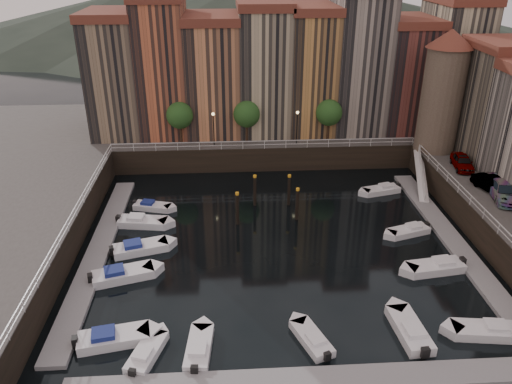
{
  "coord_description": "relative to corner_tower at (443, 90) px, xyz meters",
  "views": [
    {
      "loc": [
        -4.4,
        -39.59,
        24.55
      ],
      "look_at": [
        -1.74,
        4.0,
        3.13
      ],
      "focal_mm": 35.0,
      "sensor_mm": 36.0,
      "label": 1
    }
  ],
  "objects": [
    {
      "name": "car_b",
      "position": [
        1.28,
        -11.74,
        -6.45
      ],
      "size": [
        2.77,
        4.79,
        1.49
      ],
      "primitive_type": "imported",
      "rotation": [
        0.0,
        0.0,
        0.28
      ],
      "color": "gray",
      "rests_on": "quay_right"
    },
    {
      "name": "boat_right_3",
      "position": [
        -7.32,
        -14.06,
        -9.86
      ],
      "size": [
        4.39,
        2.68,
        0.98
      ],
      "rotation": [
        0.0,
        0.0,
        3.44
      ],
      "color": "silver",
      "rests_on": "ground"
    },
    {
      "name": "boat_near_1",
      "position": [
        -26.69,
        -28.49,
        -9.85
      ],
      "size": [
        1.97,
        4.49,
        1.02
      ],
      "rotation": [
        0.0,
        0.0,
        1.48
      ],
      "color": "silver",
      "rests_on": "ground"
    },
    {
      "name": "railings",
      "position": [
        -20.0,
        -9.62,
        -6.41
      ],
      "size": [
        36.08,
        34.04,
        0.52
      ],
      "color": "white",
      "rests_on": "ground"
    },
    {
      "name": "boat_left_3",
      "position": [
        -33.01,
        -10.88,
        -9.81
      ],
      "size": [
        5.12,
        2.5,
        1.15
      ],
      "rotation": [
        0.0,
        0.0,
        -0.15
      ],
      "color": "silver",
      "rests_on": "ground"
    },
    {
      "name": "far_terrace",
      "position": [
        -16.69,
        9.0,
        0.76
      ],
      "size": [
        48.7,
        10.3,
        17.5
      ],
      "color": "#846E54",
      "rests_on": "quay_far"
    },
    {
      "name": "boat_left_1",
      "position": [
        -33.39,
        -19.68,
        -9.79
      ],
      "size": [
        5.36,
        3.21,
        1.2
      ],
      "rotation": [
        0.0,
        0.0,
        0.29
      ],
      "color": "silver",
      "rests_on": "ground"
    },
    {
      "name": "dock_near",
      "position": [
        -20.0,
        -31.5,
        -10.02
      ],
      "size": [
        30.0,
        2.0,
        0.35
      ],
      "primitive_type": "cube",
      "color": "gray",
      "rests_on": "ground"
    },
    {
      "name": "boat_near_3",
      "position": [
        -11.94,
        -27.68,
        -9.8
      ],
      "size": [
        2.18,
        5.11,
        1.16
      ],
      "rotation": [
        0.0,
        0.0,
        1.65
      ],
      "color": "silver",
      "rests_on": "ground"
    },
    {
      "name": "quay_far",
      "position": [
        -20.0,
        11.5,
        -8.69
      ],
      "size": [
        80.0,
        20.0,
        3.0
      ],
      "primitive_type": "cube",
      "color": "black",
      "rests_on": "ground"
    },
    {
      "name": "car_a",
      "position": [
        0.8,
        -5.95,
        -6.44
      ],
      "size": [
        2.49,
        4.66,
        1.51
      ],
      "primitive_type": "imported",
      "rotation": [
        0.0,
        0.0,
        -0.17
      ],
      "color": "gray",
      "rests_on": "quay_right"
    },
    {
      "name": "car_c",
      "position": [
        1.57,
        -13.25,
        -6.41
      ],
      "size": [
        3.14,
        5.73,
        1.57
      ],
      "primitive_type": "imported",
      "rotation": [
        0.0,
        0.0,
        -0.18
      ],
      "color": "gray",
      "rests_on": "quay_right"
    },
    {
      "name": "corner_tower",
      "position": [
        0.0,
        0.0,
        0.0
      ],
      "size": [
        5.2,
        5.2,
        13.8
      ],
      "color": "#6B5B4C",
      "rests_on": "quay_right"
    },
    {
      "name": "mountains",
      "position": [
        -18.28,
        95.5,
        -2.28
      ],
      "size": [
        145.0,
        100.0,
        18.0
      ],
      "color": "#2D382D",
      "rests_on": "ground"
    },
    {
      "name": "mooring_pilings",
      "position": [
        -20.25,
        -9.12,
        -8.54
      ],
      "size": [
        6.3,
        4.27,
        3.78
      ],
      "color": "black",
      "rests_on": "ground"
    },
    {
      "name": "boat_left_4",
      "position": [
        -32.48,
        -7.48,
        -9.88
      ],
      "size": [
        4.19,
        2.42,
        0.94
      ],
      "rotation": [
        0.0,
        0.0,
        -0.26
      ],
      "color": "silver",
      "rests_on": "ground"
    },
    {
      "name": "ground",
      "position": [
        -20.0,
        -14.5,
        -10.19
      ],
      "size": [
        200.0,
        200.0,
        0.0
      ],
      "primitive_type": "plane",
      "color": "black",
      "rests_on": "ground"
    },
    {
      "name": "dock_right",
      "position": [
        -3.8,
        -15.5,
        -10.02
      ],
      "size": [
        2.0,
        28.0,
        0.35
      ],
      "primitive_type": "cube",
      "color": "gray",
      "rests_on": "ground"
    },
    {
      "name": "gangway",
      "position": [
        -2.9,
        -4.5,
        -8.28
      ],
      "size": [
        2.78,
        8.32,
        3.73
      ],
      "color": "white",
      "rests_on": "ground"
    },
    {
      "name": "boat_near_2",
      "position": [
        -18.92,
        -28.04,
        -9.87
      ],
      "size": [
        2.79,
        4.24,
        0.96
      ],
      "rotation": [
        0.0,
        0.0,
        1.93
      ],
      "color": "silver",
      "rests_on": "ground"
    },
    {
      "name": "boat_near_0",
      "position": [
        -30.17,
        -28.68,
        -9.87
      ],
      "size": [
        2.66,
        4.28,
        0.96
      ],
      "rotation": [
        0.0,
        0.0,
        1.26
      ],
      "color": "silver",
      "rests_on": "ground"
    },
    {
      "name": "boat_right_1",
      "position": [
        -7.07,
        -20.16,
        -9.8
      ],
      "size": [
        5.18,
        2.48,
        1.16
      ],
      "rotation": [
        0.0,
        0.0,
        3.28
      ],
      "color": "silver",
      "rests_on": "ground"
    },
    {
      "name": "boat_left_2",
      "position": [
        -32.55,
        -15.65,
        -9.8
      ],
      "size": [
        5.23,
        3.09,
        1.17
      ],
      "rotation": [
        0.0,
        0.0,
        0.28
      ],
      "color": "silver",
      "rests_on": "ground"
    },
    {
      "name": "boat_right_4",
      "position": [
        -7.36,
        -5.12,
        -9.86
      ],
      "size": [
        4.48,
        2.55,
        1.0
      ],
      "rotation": [
        0.0,
        0.0,
        3.39
      ],
      "color": "silver",
      "rests_on": "ground"
    },
    {
      "name": "dock_left",
      "position": [
        -36.2,
        -15.5,
        -10.02
      ],
      "size": [
        2.0,
        28.0,
        0.35
      ],
      "primitive_type": "cube",
      "color": "gray",
      "rests_on": "ground"
    },
    {
      "name": "promenade_trees",
      "position": [
        -21.33,
        3.7,
        -3.61
      ],
      "size": [
        21.2,
        3.2,
        5.2
      ],
      "color": "black",
      "rests_on": "quay_far"
    },
    {
      "name": "boat_left_0",
      "position": [
        -32.69,
        -27.17,
        -9.79
      ],
      "size": [
        5.29,
        2.74,
        1.18
      ],
      "rotation": [
        0.0,
        0.0,
        0.19
      ],
      "color": "silver",
      "rests_on": "ground"
    },
    {
      "name": "street_lamps",
      "position": [
        -21.0,
        2.7,
        -4.3
      ],
      "size": [
        10.36,
        0.36,
        4.18
      ],
      "color": "black",
      "rests_on": "quay_far"
    },
    {
      "name": "boat_right_0",
      "position": [
        -6.52,
        -28.01,
        -9.82
      ],
      "size": [
        5.0,
        2.35,
        1.12
      ],
      "rotation": [
        0.0,
        0.0,
        3.01
      ],
      "color": "silver",
      "rests_on": "ground"
    }
  ]
}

